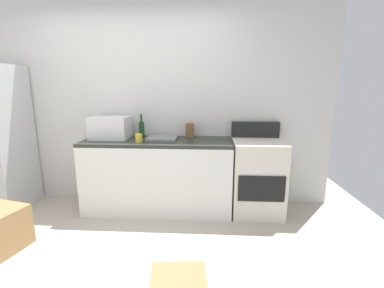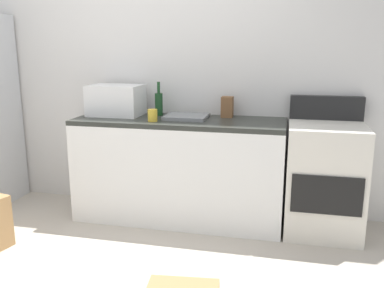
% 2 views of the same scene
% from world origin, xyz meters
% --- Properties ---
extents(ground_plane, '(6.00, 6.00, 0.00)m').
position_xyz_m(ground_plane, '(0.00, 0.00, 0.00)').
color(ground_plane, '#B2A899').
extents(wall_back, '(5.00, 0.10, 2.60)m').
position_xyz_m(wall_back, '(0.00, 1.55, 1.30)').
color(wall_back, silver).
rests_on(wall_back, ground_plane).
extents(kitchen_counter, '(1.80, 0.60, 0.90)m').
position_xyz_m(kitchen_counter, '(0.30, 1.20, 0.45)').
color(kitchen_counter, white).
rests_on(kitchen_counter, ground_plane).
extents(stove_oven, '(0.60, 0.61, 1.10)m').
position_xyz_m(stove_oven, '(1.52, 1.21, 0.47)').
color(stove_oven, silver).
rests_on(stove_oven, ground_plane).
extents(microwave, '(0.46, 0.34, 0.27)m').
position_xyz_m(microwave, '(-0.30, 1.28, 1.04)').
color(microwave, white).
rests_on(microwave, kitchen_counter).
extents(sink_basin, '(0.36, 0.32, 0.03)m').
position_xyz_m(sink_basin, '(0.36, 1.24, 0.92)').
color(sink_basin, slate).
rests_on(sink_basin, kitchen_counter).
extents(wine_bottle, '(0.07, 0.07, 0.30)m').
position_xyz_m(wine_bottle, '(0.08, 1.35, 1.01)').
color(wine_bottle, '#193F1E').
rests_on(wine_bottle, kitchen_counter).
extents(coffee_mug, '(0.08, 0.08, 0.10)m').
position_xyz_m(coffee_mug, '(0.12, 1.05, 0.95)').
color(coffee_mug, gold).
rests_on(coffee_mug, kitchen_counter).
extents(knife_block, '(0.10, 0.10, 0.18)m').
position_xyz_m(knife_block, '(0.69, 1.39, 0.99)').
color(knife_block, brown).
rests_on(knife_block, kitchen_counter).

